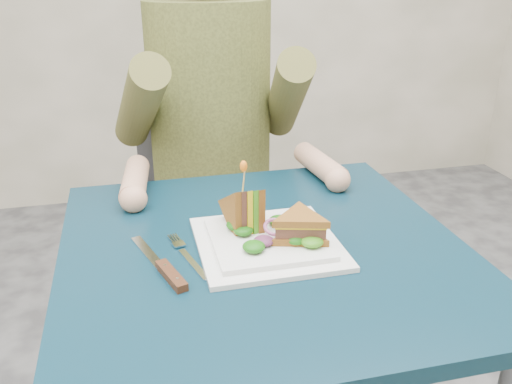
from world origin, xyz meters
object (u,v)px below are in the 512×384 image
object	(u,v)px
chair	(209,194)
sandwich_flat	(300,227)
table	(263,281)
sandwich_upright	(244,212)
diner	(210,84)
plate	(267,241)
knife	(167,271)
fork	(188,257)

from	to	relation	value
chair	sandwich_flat	world-z (taller)	chair
table	sandwich_upright	size ratio (longest dim) A/B	5.88
diner	plate	world-z (taller)	diner
knife	table	bearing A→B (deg)	17.89
diner	sandwich_upright	world-z (taller)	diner
sandwich_flat	fork	xyz separation A→B (m)	(-0.21, 0.01, -0.04)
sandwich_flat	sandwich_upright	size ratio (longest dim) A/B	1.15
plate	fork	bearing A→B (deg)	-175.87
table	knife	xyz separation A→B (m)	(-0.19, -0.06, 0.09)
table	chair	distance (m)	0.71
sandwich_upright	fork	world-z (taller)	sandwich_upright
sandwich_upright	knife	bearing A→B (deg)	-147.52
table	fork	bearing A→B (deg)	-173.88
diner	chair	bearing A→B (deg)	90.00
sandwich_flat	sandwich_upright	distance (m)	0.11
fork	sandwich_flat	bearing A→B (deg)	-3.92
table	diner	size ratio (longest dim) A/B	1.01
plate	fork	size ratio (longest dim) A/B	1.47
chair	table	bearing A→B (deg)	-90.00
table	chair	bearing A→B (deg)	90.00
table	knife	size ratio (longest dim) A/B	3.47
fork	diner	bearing A→B (deg)	76.57
chair	fork	xyz separation A→B (m)	(-0.14, -0.72, 0.19)
chair	knife	distance (m)	0.81
diner	plate	size ratio (longest dim) A/B	2.87
chair	diner	distance (m)	0.39
diner	knife	xyz separation A→B (m)	(-0.19, -0.65, -0.18)
sandwich_flat	plate	bearing A→B (deg)	155.56
chair	sandwich_upright	world-z (taller)	chair
sandwich_flat	knife	bearing A→B (deg)	-172.94
diner	sandwich_flat	world-z (taller)	diner
chair	sandwich_flat	xyz separation A→B (m)	(0.06, -0.73, 0.23)
plate	knife	distance (m)	0.20
chair	knife	world-z (taller)	chair
diner	sandwich_flat	distance (m)	0.64
knife	fork	bearing A→B (deg)	46.76
plate	sandwich_upright	size ratio (longest dim) A/B	2.04
plate	sandwich_flat	distance (m)	0.07
fork	knife	bearing A→B (deg)	-133.24
table	plate	size ratio (longest dim) A/B	2.88
sandwich_upright	plate	bearing A→B (deg)	-52.31
plate	sandwich_flat	bearing A→B (deg)	-24.44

